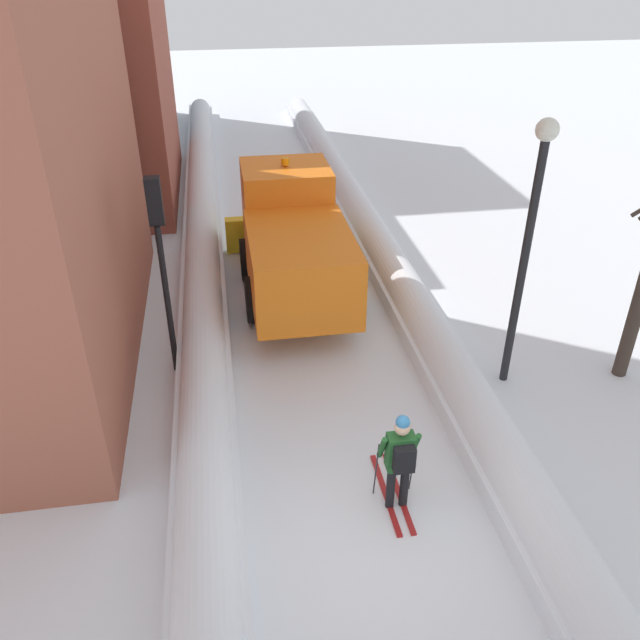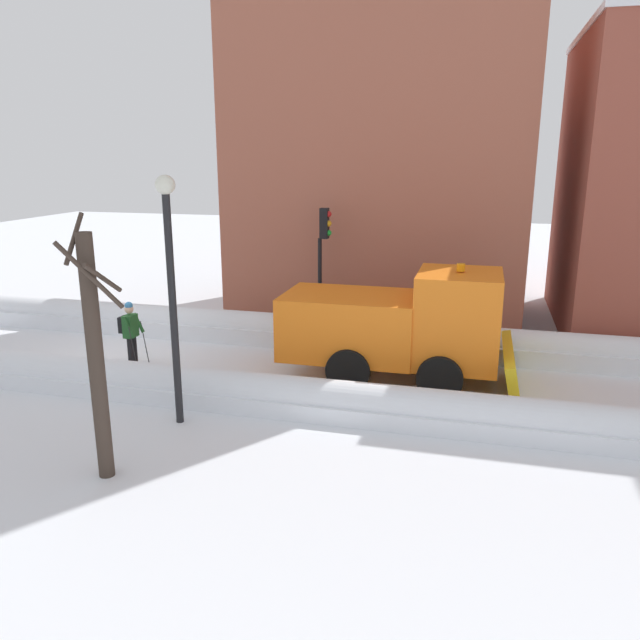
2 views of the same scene
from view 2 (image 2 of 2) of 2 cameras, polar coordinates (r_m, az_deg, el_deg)
name	(u,v)px [view 2 (image 2 of 2)]	position (r m, az deg, el deg)	size (l,w,h in m)	color
ground_plane	(478,390)	(15.92, 14.40, -6.25)	(80.00, 80.00, 0.00)	white
snowbank_left	(480,346)	(18.11, 14.58, -2.33)	(1.10, 36.00, 0.95)	white
snowbank_right	(478,417)	(13.54, 14.35, -8.68)	(1.10, 36.00, 0.90)	white
plow_truck	(401,325)	(15.74, 7.52, -0.48)	(3.20, 5.98, 3.12)	orange
skier	(131,330)	(17.63, -17.08, -0.93)	(0.62, 1.80, 1.81)	black
traffic_light_pole	(323,249)	(18.71, 0.30, 6.58)	(0.28, 0.42, 4.11)	black
street_lamp	(171,272)	(13.04, -13.62, 4.37)	(0.40, 0.40, 5.27)	black
bare_tree_near	(96,355)	(11.36, -20.01, -3.03)	(1.02, 0.86, 4.73)	#3B3028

